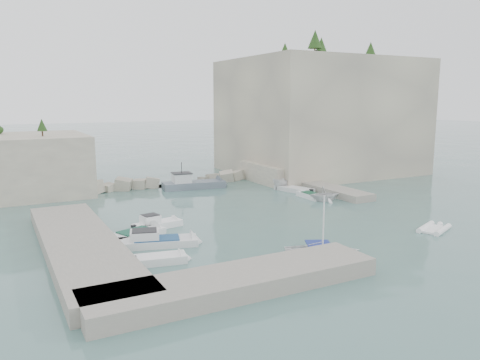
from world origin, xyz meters
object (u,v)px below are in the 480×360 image
motorboat_c (136,238)px  tender_east_a (324,201)px  tender_east_d (286,188)px  inflatable_dinghy (434,231)px  motorboat_e (161,263)px  rowboat (322,257)px  tender_east_b (310,198)px  motorboat_b (157,228)px  tender_east_c (294,191)px  work_boat (194,188)px  motorboat_d (157,246)px

motorboat_c → tender_east_a: 22.79m
motorboat_c → tender_east_d: bearing=7.8°
inflatable_dinghy → tender_east_a: size_ratio=1.10×
motorboat_c → tender_east_a: size_ratio=1.56×
inflatable_dinghy → motorboat_e: bearing=149.5°
rowboat → tender_east_d: bearing=-1.2°
tender_east_b → rowboat: bearing=145.5°
motorboat_e → motorboat_b: bearing=83.8°
tender_east_a → tender_east_c: tender_east_a is taller
motorboat_b → inflatable_dinghy: motorboat_b is taller
tender_east_a → work_boat: bearing=52.4°
tender_east_a → tender_east_d: bearing=14.0°
motorboat_b → tender_east_c: (20.04, 8.08, 0.00)m
motorboat_d → tender_east_a: 22.59m
motorboat_e → motorboat_d: bearing=86.0°
motorboat_d → tender_east_c: 25.24m
tender_east_d → motorboat_d: bearing=108.2°
motorboat_d → motorboat_c: 2.97m
motorboat_b → tender_east_d: 22.84m
rowboat → tender_east_b: bearing=-7.4°
motorboat_b → tender_east_a: (19.92, 1.96, 0.00)m
tender_east_a → tender_east_d: tender_east_d is taller
motorboat_b → inflatable_dinghy: size_ratio=1.27×
inflatable_dinghy → tender_east_c: (-0.75, 20.07, 0.00)m
work_boat → tender_east_b: bearing=-44.3°
motorboat_d → tender_east_c: (21.66, 12.96, 0.00)m
tender_east_c → motorboat_e: bearing=110.2°
motorboat_c → inflatable_dinghy: motorboat_c is taller
tender_east_b → work_boat: (-9.49, 11.82, 0.00)m
tender_east_b → motorboat_e: bearing=119.4°
tender_east_a → motorboat_b: bearing=112.5°
motorboat_b → work_boat: work_boat is taller
motorboat_d → motorboat_b: (1.61, 4.88, 0.00)m
motorboat_c → inflatable_dinghy: (23.32, -9.94, 0.00)m
motorboat_c → motorboat_d: bearing=-93.0°
inflatable_dinghy → tender_east_a: bearing=71.2°
tender_east_c → motorboat_d: bearing=104.6°
motorboat_b → tender_east_c: 21.61m
motorboat_e → tender_east_d: tender_east_d is taller
tender_east_b → tender_east_d: bearing=-8.2°
motorboat_e → work_boat: (12.60, 24.53, 0.00)m
inflatable_dinghy → tender_east_b: 16.07m
tender_east_a → work_boat: size_ratio=0.40×
motorboat_b → motorboat_c: bearing=-151.7°
tender_east_a → tender_east_c: (0.13, 6.13, 0.00)m
rowboat → tender_east_a: size_ratio=1.58×
inflatable_dinghy → tender_east_b: (-1.31, 16.01, 0.00)m
motorboat_b → rowboat: 15.27m
motorboat_b → inflatable_dinghy: (20.80, -11.99, 0.00)m
motorboat_c → tender_east_c: size_ratio=0.96×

